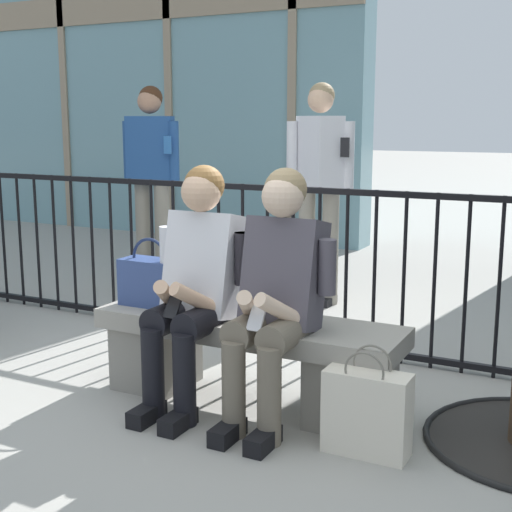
{
  "coord_description": "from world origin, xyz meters",
  "views": [
    {
      "loc": [
        1.63,
        -3.07,
        1.43
      ],
      "look_at": [
        0.0,
        0.1,
        0.75
      ],
      "focal_mm": 50.22,
      "sensor_mm": 36.0,
      "label": 1
    }
  ],
  "objects_px": {
    "bystander_further_back": "(319,176)",
    "bystander_at_railing": "(151,171)",
    "stone_bench": "(247,352)",
    "shopping_bag": "(367,412)",
    "handbag_on_bench": "(150,281)",
    "seated_person_companion": "(276,289)",
    "seated_person_with_phone": "(195,280)"
  },
  "relations": [
    {
      "from": "seated_person_with_phone",
      "to": "bystander_at_railing",
      "type": "height_order",
      "value": "bystander_at_railing"
    },
    {
      "from": "handbag_on_bench",
      "to": "seated_person_with_phone",
      "type": "bearing_deg",
      "value": -18.39
    },
    {
      "from": "bystander_at_railing",
      "to": "bystander_further_back",
      "type": "bearing_deg",
      "value": 5.36
    },
    {
      "from": "seated_person_companion",
      "to": "handbag_on_bench",
      "type": "bearing_deg",
      "value": 171.59
    },
    {
      "from": "handbag_on_bench",
      "to": "shopping_bag",
      "type": "xyz_separation_m",
      "value": [
        1.31,
        -0.26,
        -0.39
      ]
    },
    {
      "from": "seated_person_companion",
      "to": "bystander_further_back",
      "type": "distance_m",
      "value": 2.33
    },
    {
      "from": "shopping_bag",
      "to": "bystander_further_back",
      "type": "xyz_separation_m",
      "value": [
        -1.19,
        2.34,
        0.81
      ]
    },
    {
      "from": "seated_person_with_phone",
      "to": "bystander_further_back",
      "type": "height_order",
      "value": "bystander_further_back"
    },
    {
      "from": "seated_person_with_phone",
      "to": "seated_person_companion",
      "type": "distance_m",
      "value": 0.45
    },
    {
      "from": "handbag_on_bench",
      "to": "shopping_bag",
      "type": "bearing_deg",
      "value": -11.29
    },
    {
      "from": "seated_person_with_phone",
      "to": "handbag_on_bench",
      "type": "height_order",
      "value": "seated_person_with_phone"
    },
    {
      "from": "handbag_on_bench",
      "to": "bystander_at_railing",
      "type": "relative_size",
      "value": 0.21
    },
    {
      "from": "bystander_further_back",
      "to": "seated_person_companion",
      "type": "bearing_deg",
      "value": -72.67
    },
    {
      "from": "seated_person_with_phone",
      "to": "bystander_at_railing",
      "type": "relative_size",
      "value": 0.71
    },
    {
      "from": "stone_bench",
      "to": "bystander_at_railing",
      "type": "xyz_separation_m",
      "value": [
        -1.94,
        1.93,
        0.73
      ]
    },
    {
      "from": "handbag_on_bench",
      "to": "bystander_at_railing",
      "type": "bearing_deg",
      "value": 125.04
    },
    {
      "from": "stone_bench",
      "to": "seated_person_with_phone",
      "type": "xyz_separation_m",
      "value": [
        -0.22,
        -0.13,
        0.38
      ]
    },
    {
      "from": "shopping_bag",
      "to": "bystander_at_railing",
      "type": "relative_size",
      "value": 0.28
    },
    {
      "from": "seated_person_companion",
      "to": "bystander_further_back",
      "type": "height_order",
      "value": "bystander_further_back"
    },
    {
      "from": "seated_person_companion",
      "to": "bystander_at_railing",
      "type": "bearing_deg",
      "value": 136.41
    },
    {
      "from": "seated_person_with_phone",
      "to": "bystander_further_back",
      "type": "distance_m",
      "value": 2.24
    },
    {
      "from": "seated_person_companion",
      "to": "shopping_bag",
      "type": "distance_m",
      "value": 0.7
    },
    {
      "from": "seated_person_companion",
      "to": "handbag_on_bench",
      "type": "height_order",
      "value": "seated_person_companion"
    },
    {
      "from": "seated_person_with_phone",
      "to": "shopping_bag",
      "type": "bearing_deg",
      "value": -8.52
    },
    {
      "from": "stone_bench",
      "to": "seated_person_with_phone",
      "type": "height_order",
      "value": "seated_person_with_phone"
    },
    {
      "from": "seated_person_with_phone",
      "to": "bystander_at_railing",
      "type": "xyz_separation_m",
      "value": [
        -1.72,
        2.06,
        0.35
      ]
    },
    {
      "from": "stone_bench",
      "to": "seated_person_companion",
      "type": "distance_m",
      "value": 0.46
    },
    {
      "from": "bystander_further_back",
      "to": "bystander_at_railing",
      "type": "bearing_deg",
      "value": -174.64
    },
    {
      "from": "seated_person_companion",
      "to": "shopping_bag",
      "type": "height_order",
      "value": "seated_person_companion"
    },
    {
      "from": "handbag_on_bench",
      "to": "shopping_bag",
      "type": "distance_m",
      "value": 1.39
    },
    {
      "from": "stone_bench",
      "to": "shopping_bag",
      "type": "distance_m",
      "value": 0.78
    },
    {
      "from": "stone_bench",
      "to": "bystander_further_back",
      "type": "relative_size",
      "value": 0.94
    }
  ]
}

